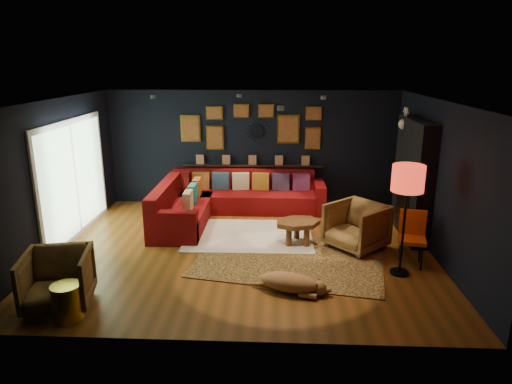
{
  "coord_description": "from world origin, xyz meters",
  "views": [
    {
      "loc": [
        0.56,
        -7.46,
        3.22
      ],
      "look_at": [
        0.19,
        0.3,
        0.98
      ],
      "focal_mm": 32.0,
      "sensor_mm": 36.0,
      "label": 1
    }
  ],
  "objects_px": {
    "sectional": "(222,201)",
    "dog": "(289,279)",
    "coffee_table": "(298,225)",
    "pouf": "(177,227)",
    "armchair_left": "(57,277)",
    "orange_chair": "(412,233)",
    "gold_stool": "(67,302)",
    "armchair_right": "(356,224)",
    "floor_lamp": "(408,183)"
  },
  "relations": [
    {
      "from": "gold_stool",
      "to": "dog",
      "type": "distance_m",
      "value": 2.99
    },
    {
      "from": "armchair_right",
      "to": "floor_lamp",
      "type": "height_order",
      "value": "floor_lamp"
    },
    {
      "from": "coffee_table",
      "to": "orange_chair",
      "type": "bearing_deg",
      "value": -21.41
    },
    {
      "from": "armchair_left",
      "to": "armchair_right",
      "type": "bearing_deg",
      "value": 14.92
    },
    {
      "from": "floor_lamp",
      "to": "gold_stool",
      "type": "bearing_deg",
      "value": -161.76
    },
    {
      "from": "orange_chair",
      "to": "dog",
      "type": "distance_m",
      "value": 2.3
    },
    {
      "from": "orange_chair",
      "to": "coffee_table",
      "type": "bearing_deg",
      "value": 170.62
    },
    {
      "from": "coffee_table",
      "to": "orange_chair",
      "type": "relative_size",
      "value": 1.11
    },
    {
      "from": "sectional",
      "to": "gold_stool",
      "type": "relative_size",
      "value": 7.11
    },
    {
      "from": "gold_stool",
      "to": "sectional",
      "type": "bearing_deg",
      "value": 70.19
    },
    {
      "from": "armchair_left",
      "to": "floor_lamp",
      "type": "relative_size",
      "value": 0.5
    },
    {
      "from": "orange_chair",
      "to": "floor_lamp",
      "type": "relative_size",
      "value": 0.51
    },
    {
      "from": "sectional",
      "to": "dog",
      "type": "height_order",
      "value": "sectional"
    },
    {
      "from": "orange_chair",
      "to": "armchair_left",
      "type": "bearing_deg",
      "value": -150.4
    },
    {
      "from": "coffee_table",
      "to": "armchair_right",
      "type": "relative_size",
      "value": 1.09
    },
    {
      "from": "gold_stool",
      "to": "orange_chair",
      "type": "xyz_separation_m",
      "value": [
        4.88,
        1.92,
        0.29
      ]
    },
    {
      "from": "sectional",
      "to": "armchair_right",
      "type": "bearing_deg",
      "value": -32.6
    },
    {
      "from": "armchair_left",
      "to": "orange_chair",
      "type": "distance_m",
      "value": 5.38
    },
    {
      "from": "sectional",
      "to": "coffee_table",
      "type": "height_order",
      "value": "sectional"
    },
    {
      "from": "sectional",
      "to": "dog",
      "type": "relative_size",
      "value": 2.92
    },
    {
      "from": "sectional",
      "to": "floor_lamp",
      "type": "distance_m",
      "value": 4.24
    },
    {
      "from": "armchair_right",
      "to": "armchair_left",
      "type": "bearing_deg",
      "value": -105.51
    },
    {
      "from": "armchair_right",
      "to": "gold_stool",
      "type": "height_order",
      "value": "armchair_right"
    },
    {
      "from": "armchair_right",
      "to": "gold_stool",
      "type": "bearing_deg",
      "value": -100.94
    },
    {
      "from": "armchair_right",
      "to": "gold_stool",
      "type": "distance_m",
      "value": 4.79
    },
    {
      "from": "coffee_table",
      "to": "armchair_left",
      "type": "height_order",
      "value": "armchair_left"
    },
    {
      "from": "gold_stool",
      "to": "orange_chair",
      "type": "bearing_deg",
      "value": 21.53
    },
    {
      "from": "coffee_table",
      "to": "floor_lamp",
      "type": "distance_m",
      "value": 2.21
    },
    {
      "from": "sectional",
      "to": "orange_chair",
      "type": "distance_m",
      "value": 4.06
    },
    {
      "from": "sectional",
      "to": "floor_lamp",
      "type": "height_order",
      "value": "floor_lamp"
    },
    {
      "from": "sectional",
      "to": "coffee_table",
      "type": "distance_m",
      "value": 2.18
    },
    {
      "from": "armchair_left",
      "to": "armchair_right",
      "type": "distance_m",
      "value": 4.86
    },
    {
      "from": "sectional",
      "to": "gold_stool",
      "type": "bearing_deg",
      "value": -109.81
    },
    {
      "from": "pouf",
      "to": "armchair_left",
      "type": "distance_m",
      "value": 2.79
    },
    {
      "from": "coffee_table",
      "to": "pouf",
      "type": "xyz_separation_m",
      "value": [
        -2.24,
        0.23,
        -0.16
      ]
    },
    {
      "from": "armchair_left",
      "to": "gold_stool",
      "type": "xyz_separation_m",
      "value": [
        0.25,
        -0.3,
        -0.19
      ]
    },
    {
      "from": "coffee_table",
      "to": "gold_stool",
      "type": "bearing_deg",
      "value": -139.17
    },
    {
      "from": "pouf",
      "to": "armchair_left",
      "type": "xyz_separation_m",
      "value": [
        -1.06,
        -2.57,
        0.22
      ]
    },
    {
      "from": "sectional",
      "to": "floor_lamp",
      "type": "xyz_separation_m",
      "value": [
        3.11,
        -2.64,
        1.15
      ]
    },
    {
      "from": "pouf",
      "to": "armchair_right",
      "type": "xyz_separation_m",
      "value": [
        3.27,
        -0.36,
        0.24
      ]
    },
    {
      "from": "armchair_left",
      "to": "dog",
      "type": "distance_m",
      "value": 3.17
    },
    {
      "from": "sectional",
      "to": "pouf",
      "type": "height_order",
      "value": "sectional"
    },
    {
      "from": "pouf",
      "to": "orange_chair",
      "type": "xyz_separation_m",
      "value": [
        4.07,
        -0.94,
        0.32
      ]
    },
    {
      "from": "sectional",
      "to": "armchair_left",
      "type": "relative_size",
      "value": 3.93
    },
    {
      "from": "gold_stool",
      "to": "armchair_left",
      "type": "bearing_deg",
      "value": 129.85
    },
    {
      "from": "coffee_table",
      "to": "pouf",
      "type": "height_order",
      "value": "coffee_table"
    },
    {
      "from": "floor_lamp",
      "to": "pouf",
      "type": "bearing_deg",
      "value": 160.51
    },
    {
      "from": "pouf",
      "to": "orange_chair",
      "type": "relative_size",
      "value": 0.61
    },
    {
      "from": "pouf",
      "to": "dog",
      "type": "xyz_separation_m",
      "value": [
        2.05,
        -2.01,
        -0.01
      ]
    },
    {
      "from": "armchair_left",
      "to": "gold_stool",
      "type": "distance_m",
      "value": 0.44
    }
  ]
}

